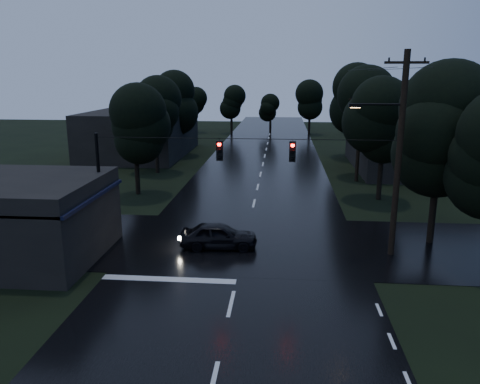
# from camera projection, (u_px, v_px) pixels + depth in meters

# --- Properties ---
(main_road) EXTENTS (12.00, 120.00, 0.02)m
(main_road) POSITION_uv_depth(u_px,v_px,m) (261.00, 175.00, 42.72)
(main_road) COLOR black
(main_road) RESTS_ON ground
(cross_street) EXTENTS (60.00, 9.00, 0.02)m
(cross_street) POSITION_uv_depth(u_px,v_px,m) (245.00, 243.00, 25.33)
(cross_street) COLOR black
(cross_street) RESTS_ON ground
(building_far_right) EXTENTS (10.00, 14.00, 4.40)m
(building_far_right) POSITION_uv_depth(u_px,v_px,m) (408.00, 146.00, 44.84)
(building_far_right) COLOR black
(building_far_right) RESTS_ON ground
(building_far_left) EXTENTS (10.00, 16.00, 5.00)m
(building_far_left) POSITION_uv_depth(u_px,v_px,m) (142.00, 133.00, 52.99)
(building_far_left) COLOR black
(building_far_left) RESTS_ON ground
(utility_pole_main) EXTENTS (3.50, 0.30, 10.00)m
(utility_pole_main) POSITION_uv_depth(u_px,v_px,m) (397.00, 152.00, 22.45)
(utility_pole_main) COLOR black
(utility_pole_main) RESTS_ON ground
(utility_pole_far) EXTENTS (2.00, 0.30, 7.50)m
(utility_pole_far) POSITION_uv_depth(u_px,v_px,m) (359.00, 136.00, 39.13)
(utility_pole_far) COLOR black
(utility_pole_far) RESTS_ON ground
(anchor_pole_left) EXTENTS (0.18, 0.18, 6.00)m
(anchor_pole_left) POSITION_uv_depth(u_px,v_px,m) (100.00, 191.00, 24.29)
(anchor_pole_left) COLOR black
(anchor_pole_left) RESTS_ON ground
(span_signals) EXTENTS (15.00, 0.37, 1.12)m
(span_signals) POSITION_uv_depth(u_px,v_px,m) (255.00, 150.00, 23.03)
(span_signals) COLOR black
(span_signals) RESTS_ON ground
(tree_corner_near) EXTENTS (4.48, 4.48, 9.44)m
(tree_corner_near) POSITION_uv_depth(u_px,v_px,m) (441.00, 132.00, 23.97)
(tree_corner_near) COLOR black
(tree_corner_near) RESTS_ON ground
(tree_left_a) EXTENTS (3.92, 3.92, 8.26)m
(tree_left_a) POSITION_uv_depth(u_px,v_px,m) (135.00, 125.00, 34.50)
(tree_left_a) COLOR black
(tree_left_a) RESTS_ON ground
(tree_left_b) EXTENTS (4.20, 4.20, 8.85)m
(tree_left_b) POSITION_uv_depth(u_px,v_px,m) (155.00, 112.00, 42.19)
(tree_left_b) COLOR black
(tree_left_b) RESTS_ON ground
(tree_left_c) EXTENTS (4.48, 4.48, 9.44)m
(tree_left_c) POSITION_uv_depth(u_px,v_px,m) (174.00, 101.00, 51.81)
(tree_left_c) COLOR black
(tree_left_c) RESTS_ON ground
(tree_right_a) EXTENTS (4.20, 4.20, 8.85)m
(tree_right_a) POSITION_uv_depth(u_px,v_px,m) (384.00, 122.00, 32.85)
(tree_right_a) COLOR black
(tree_right_a) RESTS_ON ground
(tree_right_b) EXTENTS (4.48, 4.48, 9.44)m
(tree_right_b) POSITION_uv_depth(u_px,v_px,m) (372.00, 109.00, 40.43)
(tree_right_b) COLOR black
(tree_right_b) RESTS_ON ground
(tree_right_c) EXTENTS (4.76, 4.76, 10.03)m
(tree_right_c) POSITION_uv_depth(u_px,v_px,m) (361.00, 99.00, 49.95)
(tree_right_c) COLOR black
(tree_right_c) RESTS_ON ground
(car) EXTENTS (4.10, 1.87, 1.36)m
(car) POSITION_uv_depth(u_px,v_px,m) (219.00, 235.00, 24.47)
(car) COLOR black
(car) RESTS_ON ground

